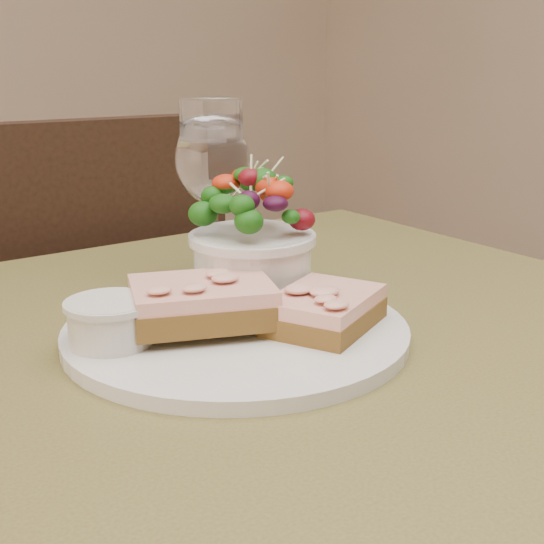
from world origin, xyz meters
TOP-DOWN VIEW (x-y plane):
  - cafe_table at (0.00, 0.00)m, footprint 0.80×0.80m
  - chair_far at (0.02, 0.65)m, footprint 0.45×0.45m
  - dinner_plate at (-0.03, 0.04)m, footprint 0.29×0.29m
  - sandwich_front at (0.03, -0.01)m, footprint 0.12×0.11m
  - sandwich_back at (-0.05, 0.05)m, footprint 0.14×0.12m
  - ramekin at (-0.13, 0.06)m, footprint 0.07×0.07m
  - salad_bowl at (0.03, 0.10)m, footprint 0.11×0.11m
  - garnish at (-0.11, 0.11)m, footprint 0.05×0.04m
  - wine_glass at (0.05, 0.19)m, footprint 0.08×0.08m

SIDE VIEW (x-z plane):
  - chair_far at x=0.02m, z-range -0.16..0.74m
  - cafe_table at x=0.00m, z-range 0.27..1.02m
  - dinner_plate at x=-0.03m, z-range 0.75..0.76m
  - garnish at x=-0.11m, z-range 0.76..0.78m
  - sandwich_front at x=0.03m, z-range 0.76..0.79m
  - ramekin at x=-0.13m, z-range 0.76..0.80m
  - sandwich_back at x=-0.05m, z-range 0.77..0.80m
  - salad_bowl at x=0.03m, z-range 0.76..0.88m
  - wine_glass at x=0.05m, z-range 0.79..0.96m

